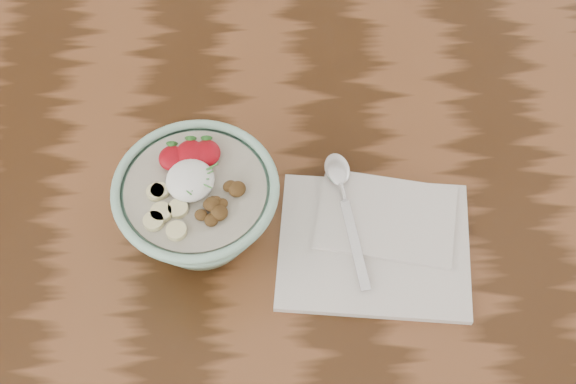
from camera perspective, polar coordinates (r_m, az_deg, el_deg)
name	(u,v)px	position (r cm, az deg, el deg)	size (l,w,h in cm)	color
table	(186,278)	(106.91, -7.24, -6.08)	(160.00, 90.00, 75.00)	#381F0E
breakfast_bowl	(198,206)	(93.54, -6.40, -0.97)	(18.96, 18.96, 12.78)	#90C2AB
napkin	(376,240)	(98.01, 6.31, -3.40)	(24.71, 21.26, 1.41)	silver
spoon	(341,187)	(99.96, 3.82, 0.34)	(4.82, 19.45, 1.01)	silver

